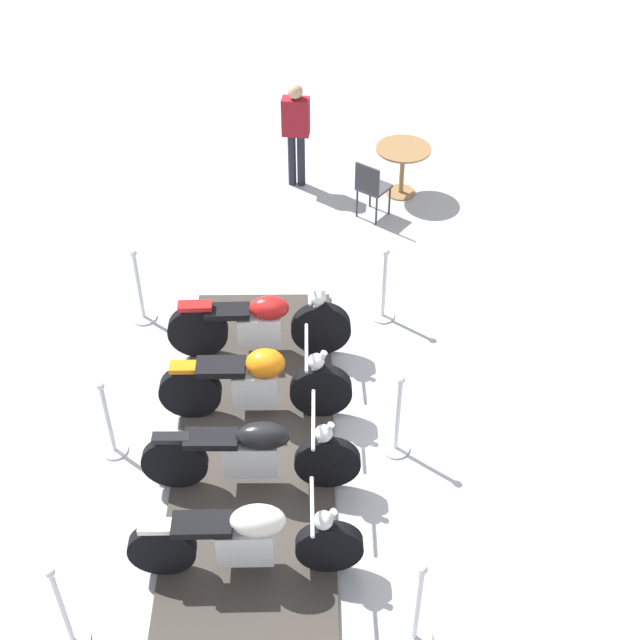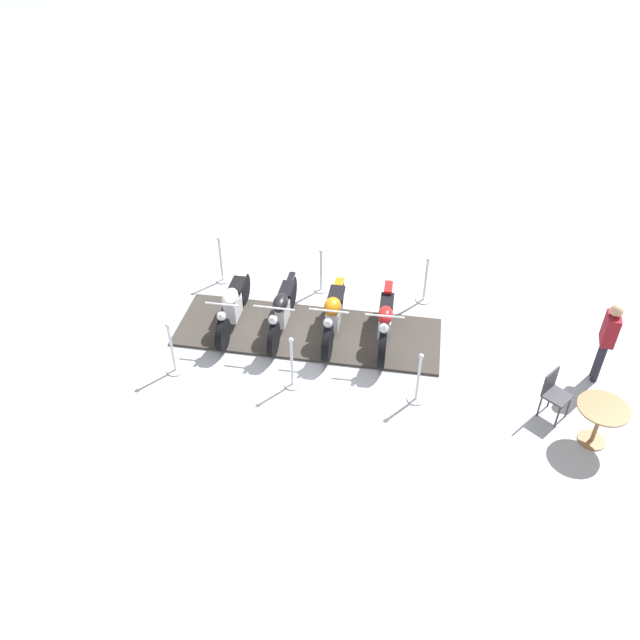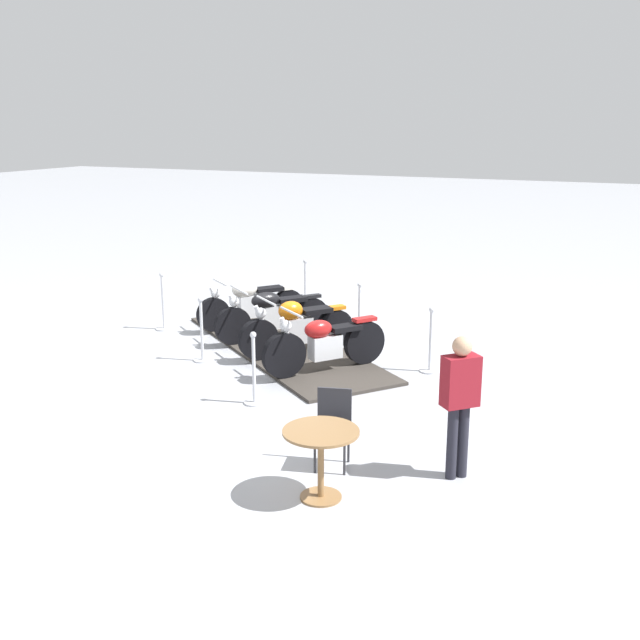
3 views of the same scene
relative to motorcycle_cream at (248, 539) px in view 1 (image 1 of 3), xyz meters
The scene contains 15 objects.
ground_plane 1.59m from the motorcycle_cream, 36.81° to the right, with size 80.00×80.00×0.00m, color #A8AAB2.
display_platform 1.58m from the motorcycle_cream, 36.81° to the right, with size 5.22×1.70×0.05m, color #38332D.
motorcycle_cream is the anchor object (origin of this frame).
motorcycle_black 1.01m from the motorcycle_cream, 38.20° to the right, with size 1.45×1.80×0.99m.
motorcycle_copper 2.01m from the motorcycle_cream, 37.59° to the right, with size 1.40×1.76×1.00m.
motorcycle_maroon 3.02m from the motorcycle_cream, 37.67° to the right, with size 1.39×1.82×1.04m.
stanchion_left_rear 4.04m from the motorcycle_cream, 15.29° to the right, with size 0.32×0.32×1.06m.
stanchion_right_rear 4.02m from the motorcycle_cream, 59.57° to the right, with size 0.31×0.31×1.06m.
stanchion_left_mid 2.16m from the motorcycle_cream, ahead, with size 0.28×0.28×1.04m.
stanchion_left_front 1.70m from the motorcycle_cream, 76.94° to the left, with size 0.31×0.31×1.11m.
stanchion_right_mid 2.13m from the motorcycle_cream, 82.42° to the right, with size 0.31×0.31×1.09m.
stanchion_right_front 1.66m from the motorcycle_cream, 153.20° to the right, with size 0.33×0.33×1.11m.
cafe_table 6.91m from the motorcycle_cream, 54.17° to the right, with size 0.82×0.82×0.78m.
cafe_chair_near_table 6.15m from the motorcycle_cream, 51.42° to the right, with size 0.49×0.49×0.91m.
bystander_person 6.93m from the motorcycle_cream, 40.84° to the right, with size 0.44×0.44×1.65m.
Camera 1 is at (-5.40, 3.38, 7.28)m, focal length 49.58 mm.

